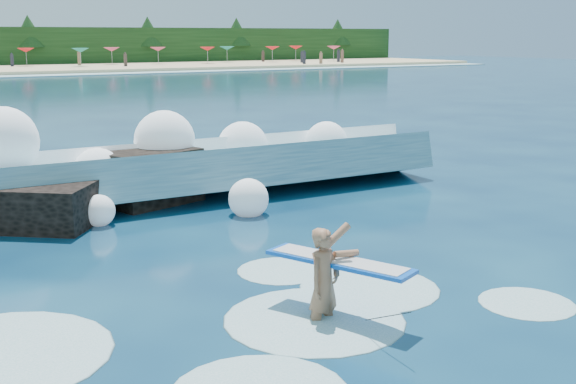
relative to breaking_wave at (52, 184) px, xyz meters
name	(u,v)px	position (x,y,z in m)	size (l,w,h in m)	color
ground	(269,305)	(1.39, -7.82, -0.60)	(200.00, 200.00, 0.00)	#082342
breaking_wave	(52,184)	(0.00, 0.00, 0.00)	(20.08, 3.06, 1.73)	teal
rock_cluster	(18,200)	(-0.89, -0.72, -0.13)	(8.37, 3.54, 1.51)	black
surfer_with_board	(328,279)	(1.82, -8.73, 0.00)	(1.37, 2.83, 1.64)	#A0694A
wave_spray	(39,164)	(-0.29, -0.21, 0.54)	(15.72, 4.09, 2.52)	white
surf_foam	(217,330)	(0.32, -8.27, -0.60)	(9.46, 5.49, 0.15)	silver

